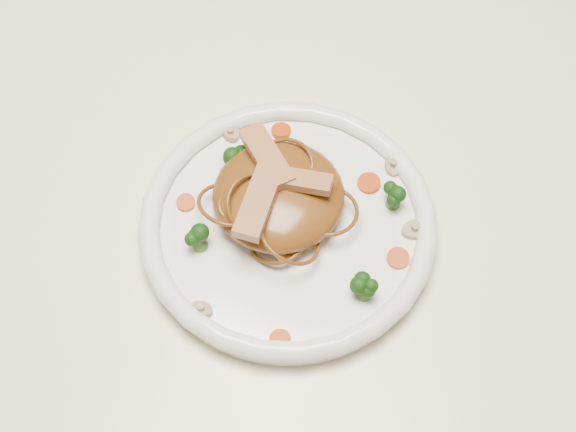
% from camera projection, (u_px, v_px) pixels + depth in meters
% --- Properties ---
extents(ground, '(4.00, 4.00, 0.00)m').
position_uv_depth(ground, '(264.00, 404.00, 1.48)').
color(ground, '#50331B').
rests_on(ground, ground).
extents(table, '(1.20, 0.80, 0.75)m').
position_uv_depth(table, '(250.00, 219.00, 0.92)').
color(table, white).
rests_on(table, ground).
extents(plate, '(0.31, 0.31, 0.02)m').
position_uv_depth(plate, '(288.00, 228.00, 0.79)').
color(plate, white).
rests_on(plate, table).
extents(noodle_mound, '(0.13, 0.13, 0.04)m').
position_uv_depth(noodle_mound, '(279.00, 195.00, 0.78)').
color(noodle_mound, brown).
rests_on(noodle_mound, plate).
extents(chicken_a, '(0.06, 0.03, 0.01)m').
position_uv_depth(chicken_a, '(298.00, 180.00, 0.76)').
color(chicken_a, tan).
rests_on(chicken_a, noodle_mound).
extents(chicken_b, '(0.07, 0.06, 0.01)m').
position_uv_depth(chicken_b, '(267.00, 157.00, 0.77)').
color(chicken_b, tan).
rests_on(chicken_b, noodle_mound).
extents(chicken_c, '(0.04, 0.08, 0.01)m').
position_uv_depth(chicken_c, '(258.00, 202.00, 0.74)').
color(chicken_c, tan).
rests_on(chicken_c, noodle_mound).
extents(broccoli_0, '(0.03, 0.03, 0.03)m').
position_uv_depth(broccoli_0, '(394.00, 195.00, 0.78)').
color(broccoli_0, '#113C0C').
rests_on(broccoli_0, plate).
extents(broccoli_1, '(0.03, 0.03, 0.03)m').
position_uv_depth(broccoli_1, '(237.00, 158.00, 0.80)').
color(broccoli_1, '#113C0C').
rests_on(broccoli_1, plate).
extents(broccoli_2, '(0.04, 0.04, 0.03)m').
position_uv_depth(broccoli_2, '(199.00, 238.00, 0.76)').
color(broccoli_2, '#113C0C').
rests_on(broccoli_2, plate).
extents(broccoli_3, '(0.03, 0.03, 0.03)m').
position_uv_depth(broccoli_3, '(365.00, 287.00, 0.73)').
color(broccoli_3, '#113C0C').
rests_on(broccoli_3, plate).
extents(carrot_0, '(0.03, 0.03, 0.00)m').
position_uv_depth(carrot_0, '(369.00, 183.00, 0.80)').
color(carrot_0, '#B74306').
rests_on(carrot_0, plate).
extents(carrot_1, '(0.02, 0.02, 0.00)m').
position_uv_depth(carrot_1, '(186.00, 203.00, 0.79)').
color(carrot_1, '#B74306').
rests_on(carrot_1, plate).
extents(carrot_2, '(0.02, 0.02, 0.00)m').
position_uv_depth(carrot_2, '(398.00, 258.00, 0.76)').
color(carrot_2, '#B74306').
rests_on(carrot_2, plate).
extents(carrot_3, '(0.02, 0.02, 0.00)m').
position_uv_depth(carrot_3, '(281.00, 131.00, 0.84)').
color(carrot_3, '#B74306').
rests_on(carrot_3, plate).
extents(carrot_4, '(0.02, 0.02, 0.00)m').
position_uv_depth(carrot_4, '(280.00, 340.00, 0.72)').
color(carrot_4, '#B74306').
rests_on(carrot_4, plate).
extents(mushroom_0, '(0.02, 0.02, 0.01)m').
position_uv_depth(mushroom_0, '(201.00, 310.00, 0.73)').
color(mushroom_0, tan).
rests_on(mushroom_0, plate).
extents(mushroom_1, '(0.04, 0.04, 0.01)m').
position_uv_depth(mushroom_1, '(415.00, 229.00, 0.78)').
color(mushroom_1, tan).
rests_on(mushroom_1, plate).
extents(mushroom_2, '(0.03, 0.03, 0.01)m').
position_uv_depth(mushroom_2, '(231.00, 134.00, 0.83)').
color(mushroom_2, tan).
rests_on(mushroom_2, plate).
extents(mushroom_3, '(0.03, 0.03, 0.01)m').
position_uv_depth(mushroom_3, '(393.00, 166.00, 0.81)').
color(mushroom_3, tan).
rests_on(mushroom_3, plate).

